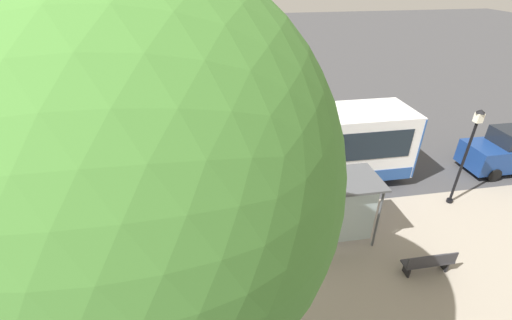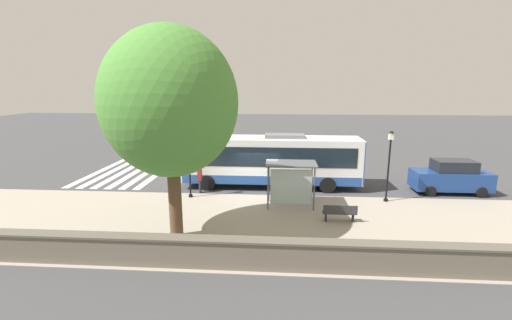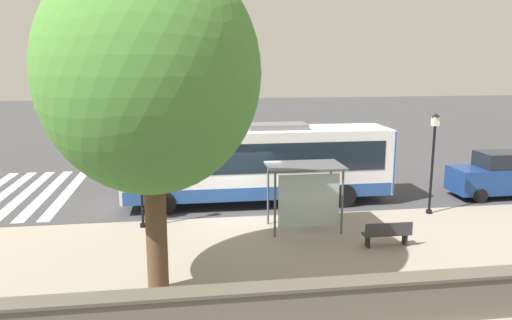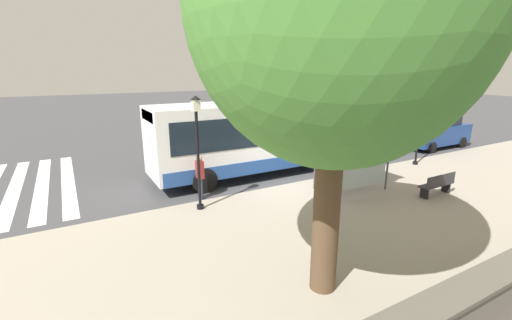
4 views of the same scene
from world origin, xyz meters
The scene contains 10 objects.
ground_plane centered at (0.00, 0.00, 0.00)m, with size 120.00×120.00×0.00m, color #424244.
sidewalk_plaza centered at (-4.50, 0.00, 0.01)m, with size 9.00×44.00×0.02m.
crosswalk_stripes centered at (5.00, 10.20, 0.00)m, with size 9.00×5.25×0.01m.
bus centered at (1.93, -0.81, 1.80)m, with size 2.63×11.43×3.47m.
bus_shelter centered at (-1.90, -1.97, 2.03)m, with size 1.74×2.73×2.44m.
pedestrian centered at (0.23, 3.55, 0.98)m, with size 0.34×0.22×1.67m.
bench centered at (-3.90, -4.31, 0.48)m, with size 0.40×1.64×0.88m.
street_lamp_near centered at (-0.66, -7.48, 2.44)m, with size 0.28×0.28×4.10m.
street_lamp_far centered at (-0.70, 3.92, 2.30)m, with size 0.28×0.28×3.86m.
shade_tree centered at (-6.15, 3.11, 5.83)m, with size 5.53×5.53×8.90m.
Camera 1 is at (-10.53, 2.29, 8.61)m, focal length 24.00 mm.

